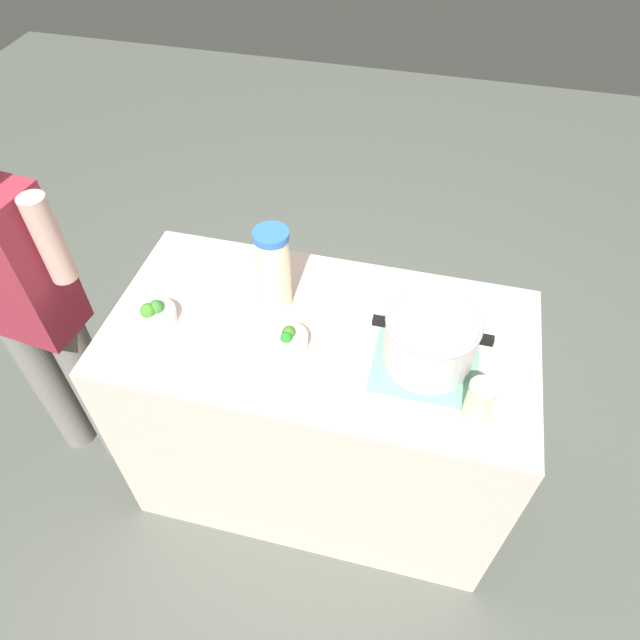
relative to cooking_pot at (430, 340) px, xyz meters
The scene contains 9 objects.
ground_plane 1.09m from the cooking_pot, ahead, with size 8.00×8.00×0.00m, color #53584F.
counter_slab 0.66m from the cooking_pot, ahead, with size 1.36×0.70×0.94m, color beige.
dish_cloth 0.09m from the cooking_pot, ahead, with size 0.31×0.31×0.01m, color #68B188.
cooking_pot is the anchor object (origin of this frame).
lemonade_pitcher 0.53m from the cooking_pot, 14.29° to the right, with size 0.11×0.11×0.29m.
mason_jar 0.23m from the cooking_pot, 133.21° to the left, with size 0.08×0.08×0.14m.
broccoli_bowl_front 0.43m from the cooking_pot, ahead, with size 0.12×0.12×0.07m.
broccoli_bowl_center 0.86m from the cooking_pot, ahead, with size 0.12×0.12×0.08m.
person_cook 1.36m from the cooking_pot, ahead, with size 0.50×0.24×1.57m.
Camera 1 is at (-0.28, 1.16, 2.30)m, focal length 32.11 mm.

